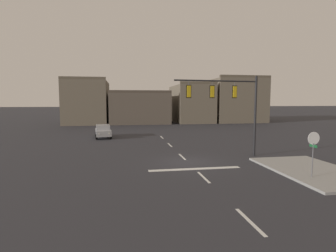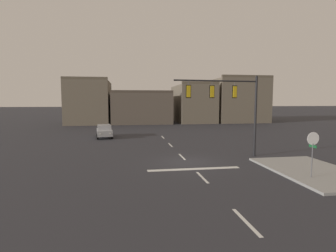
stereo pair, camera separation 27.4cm
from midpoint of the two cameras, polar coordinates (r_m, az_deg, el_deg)
The scene contains 8 objects.
ground_plane at distance 20.23m, azimuth 3.94°, elevation -7.82°, with size 400.00×400.00×0.00m, color #2B2B30.
sidewalk_near_corner at distance 19.90m, azimuth 28.55°, elevation -8.48°, with size 5.00×8.00×0.15m, color gray.
stop_bar_paint at distance 18.35m, azimuth 5.40°, elevation -9.21°, with size 6.40×0.50×0.01m, color silver.
lane_centreline at distance 22.13m, azimuth 2.73°, elevation -6.65°, with size 0.16×26.40×0.01m.
signal_mast_near_side at distance 22.12m, azimuth 12.97°, elevation 5.48°, with size 7.13×0.63×6.72m.
stop_sign at distance 17.66m, azimuth 28.53°, elevation -3.34°, with size 0.76×0.64×2.83m.
car_lot_nearside at distance 34.41m, azimuth -14.08°, elevation -1.03°, with size 2.35×4.61×1.61m.
building_row at distance 57.90m, azimuth 1.28°, elevation 4.96°, with size 41.72×13.03×9.88m.
Camera 1 is at (-4.73, -19.12, 4.64)m, focal length 28.20 mm.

